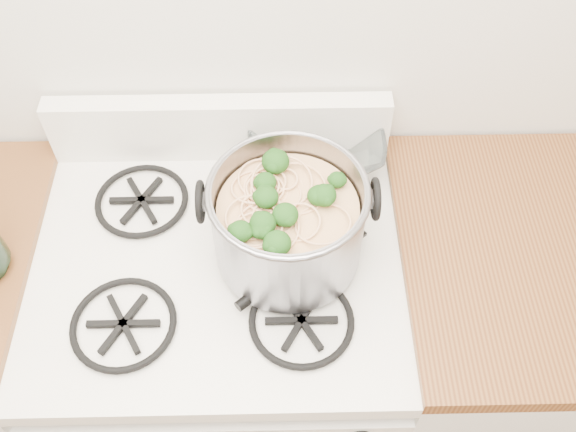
{
  "coord_description": "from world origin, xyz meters",
  "views": [
    {
      "loc": [
        0.13,
        0.54,
        2.01
      ],
      "look_at": [
        0.15,
        1.27,
        1.04
      ],
      "focal_mm": 40.0,
      "sensor_mm": 36.0,
      "label": 1
    }
  ],
  "objects": [
    {
      "name": "stock_pot",
      "position": [
        0.15,
        1.27,
        1.02
      ],
      "size": [
        0.33,
        0.3,
        0.21
      ],
      "color": "gray",
      "rests_on": "gas_range"
    },
    {
      "name": "counter_right",
      "position": [
        0.88,
        1.26,
        0.46
      ],
      "size": [
        1.0,
        0.65,
        0.92
      ],
      "color": "silver",
      "rests_on": "ground"
    },
    {
      "name": "spatula",
      "position": [
        0.24,
        1.3,
        0.94
      ],
      "size": [
        0.42,
        0.42,
        0.02
      ],
      "primitive_type": null,
      "rotation": [
        0.0,
        0.0,
        -0.85
      ],
      "color": "black",
      "rests_on": "gas_range"
    },
    {
      "name": "glass_bowl",
      "position": [
        0.21,
        1.54,
        0.94
      ],
      "size": [
        0.14,
        0.14,
        0.03
      ],
      "primitive_type": "imported",
      "rotation": [
        0.0,
        0.0,
        0.14
      ],
      "color": "white",
      "rests_on": "gas_range"
    },
    {
      "name": "gas_range",
      "position": [
        0.0,
        1.26,
        0.44
      ],
      "size": [
        0.76,
        0.66,
        0.92
      ],
      "color": "white",
      "rests_on": "ground"
    },
    {
      "name": "counter_left",
      "position": [
        -0.51,
        1.26,
        0.46
      ],
      "size": [
        0.25,
        0.65,
        0.92
      ],
      "color": "silver",
      "rests_on": "ground"
    }
  ]
}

